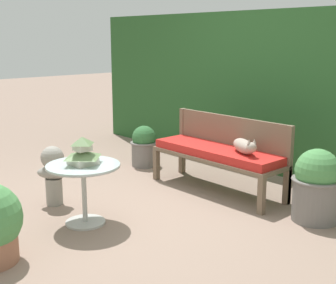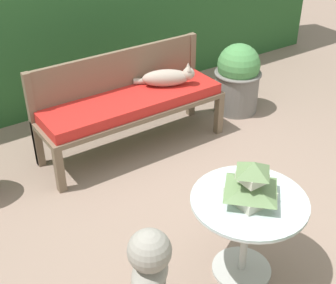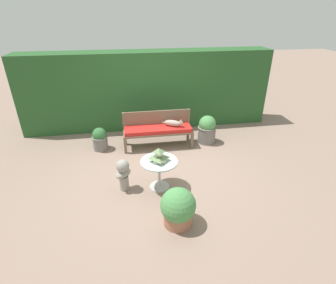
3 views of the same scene
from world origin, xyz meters
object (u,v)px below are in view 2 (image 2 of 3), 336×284
pagoda_birdhouse (251,184)px  potted_plant_bench_right (238,78)px  garden_bench (133,105)px  garden_bust (150,270)px  cat (168,77)px  patio_table (248,216)px

pagoda_birdhouse → potted_plant_bench_right: pagoda_birdhouse is taller
garden_bench → garden_bust: (-0.81, -1.53, -0.06)m
garden_bench → pagoda_birdhouse: 1.60m
cat → pagoda_birdhouse: size_ratio=1.58×
pagoda_birdhouse → garden_bench: bearing=83.6°
cat → patio_table: (-0.54, -1.59, -0.13)m
cat → potted_plant_bench_right: 0.86m
pagoda_birdhouse → cat: bearing=71.3°
garden_bench → cat: (0.36, 0.01, 0.15)m
garden_bench → patio_table: (-0.18, -1.57, 0.03)m
patio_table → garden_bust: size_ratio=1.09×
patio_table → potted_plant_bench_right: bearing=49.7°
garden_bust → potted_plant_bench_right: (1.99, 1.57, -0.01)m
garden_bench → garden_bust: size_ratio=2.62×
cat → patio_table: size_ratio=0.68×
garden_bench → patio_table: bearing=-96.4°
patio_table → garden_bust: (-0.63, 0.04, -0.09)m
patio_table → garden_bust: 0.64m
garden_bench → garden_bust: 1.73m
garden_bust → potted_plant_bench_right: bearing=-6.1°
garden_bench → pagoda_birdhouse: (-0.18, -1.57, 0.25)m
cat → potted_plant_bench_right: (0.82, 0.02, -0.23)m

